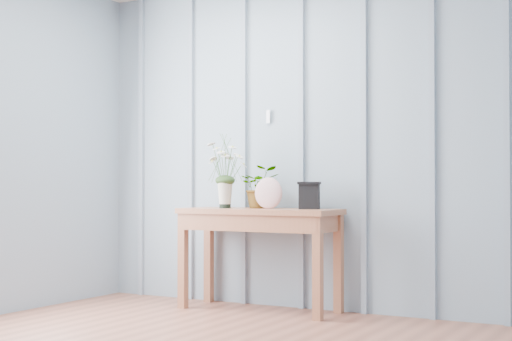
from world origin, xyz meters
The scene contains 6 objects.
room_shell centered at (0.00, 0.92, 1.99)m, with size 4.00×4.50×2.50m.
sideboard centered at (-0.48, 1.99, 0.64)m, with size 1.20×0.45×0.75m.
daisy_vase centered at (-0.75, 1.95, 1.09)m, with size 0.38×0.29×0.54m.
spider_plant centered at (-0.52, 2.09, 0.91)m, with size 0.29×0.25×0.32m, color #1E3918.
felt_disc_vessel centered at (-0.38, 1.96, 0.86)m, with size 0.23×0.06×0.23m, color #984B64.
carved_box centered at (-0.10, 2.04, 0.85)m, with size 0.19×0.17×0.20m.
Camera 1 is at (2.31, -3.07, 0.92)m, focal length 55.00 mm.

